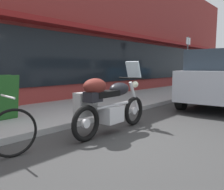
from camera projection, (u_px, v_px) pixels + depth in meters
ground_plane at (124, 139)px, 4.02m from camera, size 80.00×80.00×0.00m
storefront_building at (144, 32)px, 11.67m from camera, size 22.00×0.90×6.25m
sidewalk_curb at (187, 89)px, 12.49m from camera, size 30.00×2.85×0.12m
touring_motorcycle at (107, 102)px, 4.32m from camera, size 2.09×0.64×1.39m
sandwich_board_sign at (4, 98)px, 4.95m from camera, size 0.55×0.42×0.97m
parking_sign_pole at (187, 59)px, 10.83m from camera, size 0.44×0.07×2.56m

